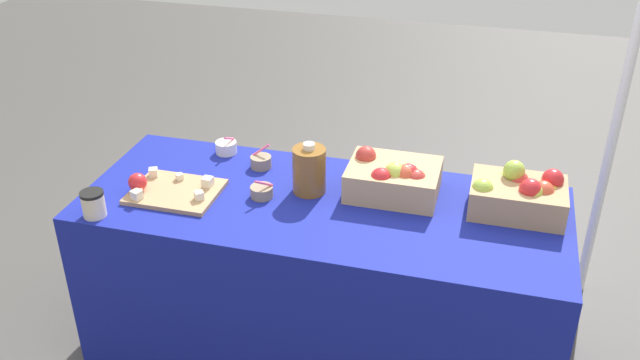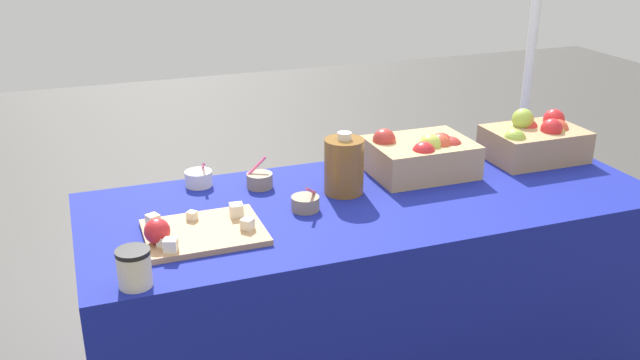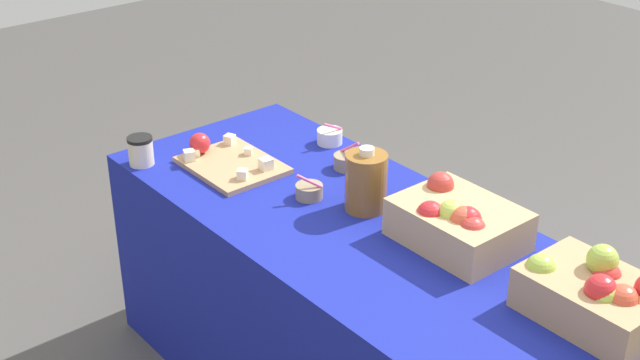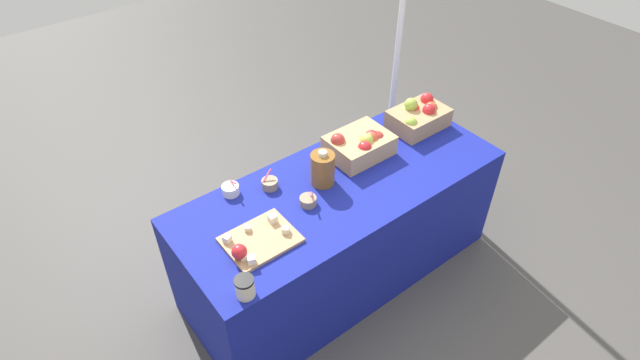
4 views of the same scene
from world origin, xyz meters
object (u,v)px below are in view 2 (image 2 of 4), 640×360
apple_crate_middle (423,155)px  sample_bowl_far (260,180)px  sample_bowl_mid (305,203)px  cutting_board_front (196,231)px  cider_jug (344,166)px  apple_crate_left (536,139)px  coffee_cup (134,268)px  tent_pole (533,30)px  sample_bowl_near (199,178)px

apple_crate_middle → sample_bowl_far: apple_crate_middle is taller
sample_bowl_mid → sample_bowl_far: size_ratio=0.93×
cutting_board_front → cider_jug: size_ratio=1.64×
apple_crate_middle → sample_bowl_far: 0.59m
apple_crate_middle → apple_crate_left: bearing=-0.1°
sample_bowl_mid → cider_jug: 0.21m
coffee_cup → tent_pole: (1.92, 1.05, 0.32)m
cutting_board_front → tent_pole: (1.73, 0.82, 0.35)m
cutting_board_front → sample_bowl_mid: sample_bowl_mid is taller
apple_crate_middle → tent_pole: size_ratio=0.16×
coffee_cup → sample_bowl_near: bearing=65.3°
apple_crate_middle → tent_pole: bearing=34.6°
sample_bowl_mid → cider_jug: cider_jug is taller
apple_crate_left → sample_bowl_mid: size_ratio=3.71×
sample_bowl_mid → coffee_cup: bearing=-152.2°
sample_bowl_near → cutting_board_front: bearing=-102.3°
apple_crate_left → sample_bowl_near: 1.27m
cutting_board_front → sample_bowl_near: sample_bowl_near is taller
sample_bowl_mid → tent_pole: bearing=28.9°
apple_crate_left → coffee_cup: (-1.54, -0.45, -0.02)m
apple_crate_middle → sample_bowl_near: (-0.78, 0.16, -0.05)m
cider_jug → apple_crate_left: bearing=4.4°
sample_bowl_near → coffee_cup: coffee_cup is taller
cider_jug → coffee_cup: cider_jug is taller
cutting_board_front → sample_bowl_mid: size_ratio=3.67×
apple_crate_left → cutting_board_front: (-1.35, -0.23, -0.06)m
sample_bowl_near → cider_jug: 0.51m
cider_jug → tent_pole: size_ratio=0.10×
cutting_board_front → sample_bowl_near: bearing=77.7°
apple_crate_left → cutting_board_front: size_ratio=1.01×
apple_crate_left → sample_bowl_mid: bearing=-171.0°
apple_crate_left → tent_pole: size_ratio=0.16×
cutting_board_front → sample_bowl_near: (0.09, 0.40, 0.01)m
sample_bowl_near → coffee_cup: size_ratio=0.93×
sample_bowl_far → cutting_board_front: bearing=-132.1°
tent_pole → coffee_cup: bearing=-151.4°
apple_crate_middle → sample_bowl_mid: bearing=-162.6°
cider_jug → tent_pole: bearing=28.8°
coffee_cup → tent_pole: 2.21m
apple_crate_left → cutting_board_front: 1.37m
sample_bowl_near → cider_jug: (0.45, -0.23, 0.07)m
cutting_board_front → tent_pole: 1.94m
sample_bowl_near → coffee_cup: bearing=-114.7°
cutting_board_front → sample_bowl_near: 0.41m
sample_bowl_far → tent_pole: size_ratio=0.05×
apple_crate_left → cider_jug: 0.81m
sample_bowl_far → tent_pole: 1.57m
apple_crate_middle → tent_pole: 1.09m
apple_crate_middle → sample_bowl_far: (-0.58, 0.08, -0.05)m
apple_crate_middle → sample_bowl_far: size_ratio=3.51×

